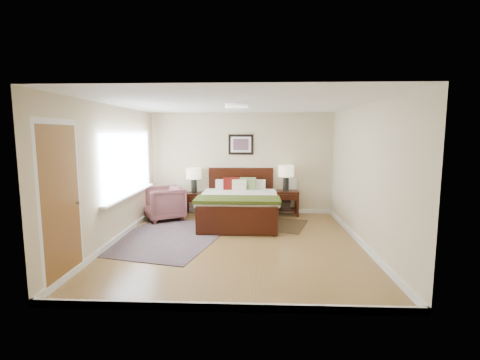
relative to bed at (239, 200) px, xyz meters
The scene contains 18 objects.
floor 1.56m from the bed, 88.96° to the right, with size 5.00×5.00×0.00m, color olive.
back_wall 1.26m from the bed, 88.51° to the left, with size 4.50×0.04×2.50m, color beige.
front_wall 4.04m from the bed, 89.62° to the right, with size 4.50×0.04×2.50m, color beige.
left_wall 2.76m from the bed, 146.49° to the right, with size 0.04×5.00×2.50m, color beige.
right_wall 2.81m from the bed, 32.89° to the right, with size 0.04×5.00×2.50m, color beige.
ceiling 2.47m from the bed, 88.96° to the right, with size 4.50×5.00×0.02m, color white.
window 2.46m from the bed, 160.41° to the right, with size 0.11×2.72×1.32m.
door 3.94m from the bed, 124.37° to the right, with size 0.06×1.00×2.18m.
ceil_fixture 2.44m from the bed, 88.96° to the right, with size 0.44×0.44×0.08m.
bed is the anchor object (origin of this frame).
wall_art 1.56m from the bed, 89.96° to the left, with size 0.62×0.05×0.50m.
nightstand_left 1.39m from the bed, 145.91° to the left, with size 0.45×0.40×0.53m.
nightstand_right 1.37m from the bed, 35.31° to the left, with size 0.61×0.45×0.60m.
lamp_left 1.47m from the bed, 145.25° to the left, with size 0.37×0.37×0.61m.
lamp_right 1.46m from the bed, 35.74° to the left, with size 0.37×0.37×0.61m.
armchair 1.78m from the bed, behind, with size 0.82×0.85×0.77m, color brown.
rug_persian 1.84m from the bed, 138.44° to the right, with size 1.90×2.68×0.01m, color #0B1D3A.
rug_navy 1.17m from the bed, 11.85° to the right, with size 0.79×1.18×0.01m, color black.
Camera 1 is at (0.33, -6.14, 1.98)m, focal length 26.00 mm.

